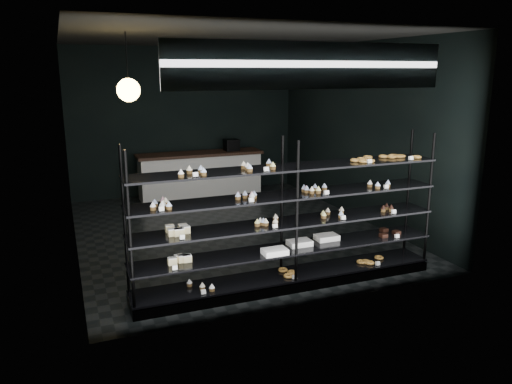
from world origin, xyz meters
TOP-DOWN VIEW (x-y plane):
  - room at (0.00, 0.00)m, footprint 5.01×6.01m
  - display_shelf at (-0.04, -2.45)m, footprint 4.00×0.50m
  - signage at (0.00, -2.93)m, footprint 3.30×0.05m
  - pendant_lamp at (-1.71, -1.08)m, footprint 0.30×0.30m
  - service_counter at (0.19, 2.50)m, footprint 2.71×0.65m

SIDE VIEW (x-z plane):
  - service_counter at x=0.19m, z-range -0.11..1.12m
  - display_shelf at x=-0.04m, z-range -0.33..1.58m
  - room at x=0.00m, z-range 0.00..3.20m
  - pendant_lamp at x=-1.71m, z-range 2.01..2.89m
  - signage at x=0.00m, z-range 2.50..3.00m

